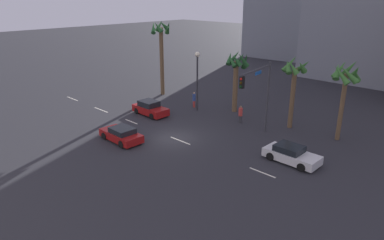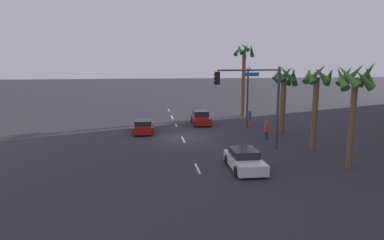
{
  "view_description": "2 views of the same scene",
  "coord_description": "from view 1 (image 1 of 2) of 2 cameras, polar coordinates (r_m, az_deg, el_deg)",
  "views": [
    {
      "loc": [
        21.37,
        -19.78,
        12.09
      ],
      "look_at": [
        0.95,
        1.41,
        1.58
      ],
      "focal_mm": 33.1,
      "sensor_mm": 36.0,
      "label": 1
    },
    {
      "loc": [
        30.65,
        -3.27,
        6.91
      ],
      "look_at": [
        1.42,
        0.72,
        1.86
      ],
      "focal_mm": 32.15,
      "sensor_mm": 36.0,
      "label": 2
    }
  ],
  "objects": [
    {
      "name": "palm_tree_3",
      "position": [
        44.21,
        -4.99,
        12.22
      ],
      "size": [
        2.68,
        2.84,
        9.22
      ],
      "color": "brown",
      "rests_on": "ground_plane"
    },
    {
      "name": "palm_tree_2",
      "position": [
        32.15,
        23.5,
        6.02
      ],
      "size": [
        2.63,
        2.77,
        7.01
      ],
      "color": "brown",
      "rests_on": "ground_plane"
    },
    {
      "name": "palm_tree_0",
      "position": [
        33.99,
        16.16,
        6.73
      ],
      "size": [
        2.58,
        2.52,
        6.85
      ],
      "color": "brown",
      "rests_on": "ground_plane"
    },
    {
      "name": "car_1",
      "position": [
        37.65,
        -6.76,
        1.87
      ],
      "size": [
        4.13,
        1.97,
        1.47
      ],
      "color": "maroon",
      "rests_on": "ground_plane"
    },
    {
      "name": "car_0",
      "position": [
        27.97,
        15.67,
        -5.37
      ],
      "size": [
        4.19,
        1.98,
        1.28
      ],
      "color": "silver",
      "rests_on": "ground_plane"
    },
    {
      "name": "pedestrian_0",
      "position": [
        39.84,
        0.34,
        3.37
      ],
      "size": [
        0.49,
        0.49,
        1.74
      ],
      "color": "#BF3833",
      "rests_on": "ground_plane"
    },
    {
      "name": "lane_stripe_3",
      "position": [
        30.93,
        -1.9,
        -3.35
      ],
      "size": [
        2.42,
        0.14,
        0.01
      ],
      "primitive_type": "cube",
      "color": "silver",
      "rests_on": "ground_plane"
    },
    {
      "name": "car_2",
      "position": [
        31.28,
        -11.31,
        -2.3
      ],
      "size": [
        4.2,
        2.0,
        1.26
      ],
      "color": "maroon",
      "rests_on": "ground_plane"
    },
    {
      "name": "lane_stripe_2",
      "position": [
        35.98,
        -9.75,
        -0.26
      ],
      "size": [
        1.94,
        0.14,
        0.01
      ],
      "primitive_type": "cube",
      "color": "silver",
      "rests_on": "ground_plane"
    },
    {
      "name": "pedestrian_1",
      "position": [
        35.21,
        7.82,
        0.97
      ],
      "size": [
        0.49,
        0.49,
        1.76
      ],
      "color": "#333338",
      "rests_on": "ground_plane"
    },
    {
      "name": "lane_stripe_0",
      "position": [
        45.69,
        -18.7,
        3.26
      ],
      "size": [
        2.52,
        0.14,
        0.01
      ],
      "primitive_type": "cube",
      "color": "silver",
      "rests_on": "ground_plane"
    },
    {
      "name": "palm_tree_1",
      "position": [
        37.78,
        7.26,
        8.29
      ],
      "size": [
        2.71,
        2.56,
        6.62
      ],
      "color": "brown",
      "rests_on": "ground_plane"
    },
    {
      "name": "ground_plane",
      "position": [
        31.53,
        -3.03,
        -2.92
      ],
      "size": [
        220.0,
        220.0,
        0.0
      ],
      "primitive_type": "plane",
      "color": "#28282D"
    },
    {
      "name": "lane_stripe_4",
      "position": [
        26.12,
        11.26,
        -8.31
      ],
      "size": [
        2.18,
        0.14,
        0.01
      ],
      "primitive_type": "cube",
      "color": "silver",
      "rests_on": "ground_plane"
    },
    {
      "name": "traffic_signal",
      "position": [
        30.76,
        10.87,
        4.87
      ],
      "size": [
        1.0,
        5.42,
        6.5
      ],
      "color": "#38383D",
      "rests_on": "ground_plane"
    },
    {
      "name": "lane_stripe_1",
      "position": [
        40.35,
        -14.44,
        1.59
      ],
      "size": [
        2.59,
        0.14,
        0.01
      ],
      "primitive_type": "cube",
      "color": "silver",
      "rests_on": "ground_plane"
    },
    {
      "name": "streetlamp",
      "position": [
        37.82,
        0.86,
        8.04
      ],
      "size": [
        0.56,
        0.56,
        6.42
      ],
      "color": "#2D2D33",
      "rests_on": "ground_plane"
    }
  ]
}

